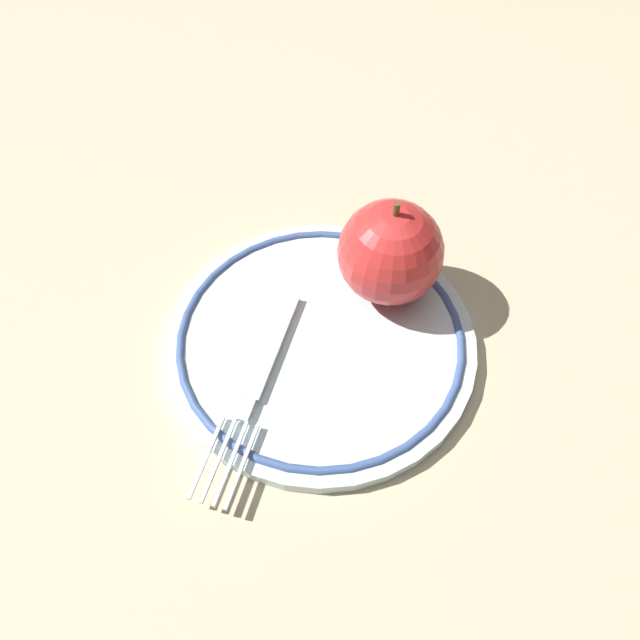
{
  "coord_description": "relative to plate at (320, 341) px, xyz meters",
  "views": [
    {
      "loc": [
        -0.12,
        0.21,
        0.38
      ],
      "look_at": [
        0.02,
        0.0,
        0.03
      ],
      "focal_mm": 35.0,
      "sensor_mm": 36.0,
      "label": 1
    }
  ],
  "objects": [
    {
      "name": "plate",
      "position": [
        0.0,
        0.0,
        0.0
      ],
      "size": [
        0.22,
        0.22,
        0.01
      ],
      "color": "silver",
      "rests_on": "ground_plane"
    },
    {
      "name": "apple_red_whole",
      "position": [
        -0.01,
        -0.07,
        0.04
      ],
      "size": [
        0.08,
        0.08,
        0.09
      ],
      "color": "red",
      "rests_on": "plate"
    },
    {
      "name": "fork",
      "position": [
        0.01,
        0.06,
        0.01
      ],
      "size": [
        0.07,
        0.16,
        0.0
      ],
      "rotation": [
        0.0,
        0.0,
        1.88
      ],
      "color": "silver",
      "rests_on": "plate"
    },
    {
      "name": "ground_plane",
      "position": [
        -0.02,
        -0.0,
        -0.01
      ],
      "size": [
        2.0,
        2.0,
        0.0
      ],
      "primitive_type": "plane",
      "color": "tan"
    }
  ]
}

